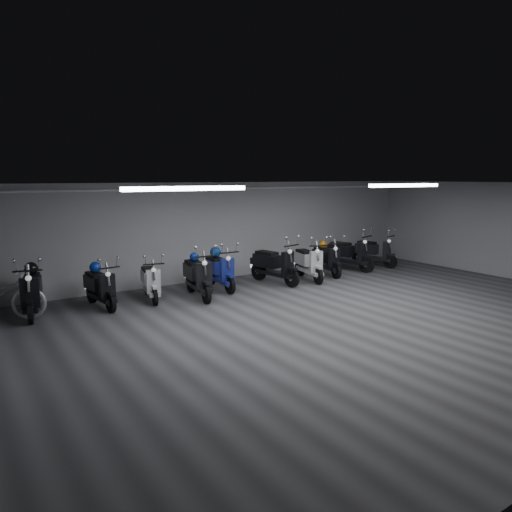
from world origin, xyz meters
TOP-DOWN VIEW (x-y plane):
  - floor at (0.00, 0.00)m, footprint 14.00×10.00m
  - ceiling at (0.00, 0.00)m, footprint 14.00×10.00m
  - back_wall at (0.00, 5.00)m, footprint 14.00×0.01m
  - fluor_strip_left at (-3.00, 1.00)m, footprint 2.40×0.18m
  - fluor_strip_right at (3.00, 1.00)m, footprint 2.40×0.18m
  - conduit at (0.00, 4.92)m, footprint 13.60×0.05m
  - scooter_0 at (-5.33, 3.85)m, footprint 0.98×1.91m
  - scooter_1 at (-3.93, 3.72)m, footprint 0.74×1.72m
  - scooter_2 at (-2.73, 3.73)m, footprint 0.85×1.70m
  - scooter_3 at (-1.67, 3.32)m, footprint 0.90×1.95m
  - scooter_4 at (-0.80, 3.79)m, footprint 0.69×1.81m
  - scooter_5 at (0.82, 3.55)m, footprint 0.99×1.99m
  - scooter_6 at (1.91, 3.38)m, footprint 1.01×1.90m
  - scooter_7 at (2.81, 3.62)m, footprint 0.94×1.82m
  - scooter_8 at (3.91, 3.80)m, footprint 1.10×1.99m
  - scooter_9 at (5.12, 3.85)m, footprint 1.01×1.84m
  - helmet_0 at (-0.79, 4.04)m, footprint 0.29×0.29m
  - helmet_1 at (-1.63, 3.57)m, footprint 0.23×0.23m
  - helmet_2 at (-5.28, 4.10)m, footprint 0.29×0.29m
  - helmet_3 at (-3.96, 3.95)m, footprint 0.26×0.26m
  - helmet_4 at (2.86, 3.86)m, footprint 0.23×0.23m

SIDE VIEW (x-z plane):
  - floor at x=0.00m, z-range -0.01..0.00m
  - scooter_2 at x=-2.73m, z-range 0.00..1.21m
  - scooter_1 at x=-3.93m, z-range 0.00..1.24m
  - scooter_7 at x=2.81m, z-range 0.00..1.29m
  - scooter_9 at x=5.12m, z-range 0.00..1.30m
  - scooter_4 at x=-0.80m, z-range 0.00..1.33m
  - scooter_6 at x=1.91m, z-range 0.00..1.35m
  - scooter_0 at x=-5.33m, z-range 0.00..1.36m
  - scooter_3 at x=-1.67m, z-range 0.00..1.40m
  - scooter_8 at x=3.91m, z-range 0.00..1.41m
  - scooter_5 at x=0.82m, z-range 0.00..1.41m
  - helmet_3 at x=-3.96m, z-range 0.77..1.03m
  - helmet_4 at x=2.86m, z-range 0.80..1.03m
  - helmet_0 at x=-0.79m, z-range 0.82..1.11m
  - helmet_1 at x=-1.63m, z-range 0.87..1.10m
  - helmet_2 at x=-5.28m, z-range 0.84..1.13m
  - back_wall at x=0.00m, z-range 0.00..2.80m
  - conduit at x=0.00m, z-range 2.59..2.65m
  - fluor_strip_left at x=-3.00m, z-range 2.70..2.78m
  - fluor_strip_right at x=3.00m, z-range 2.70..2.78m
  - ceiling at x=0.00m, z-range 2.80..2.81m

